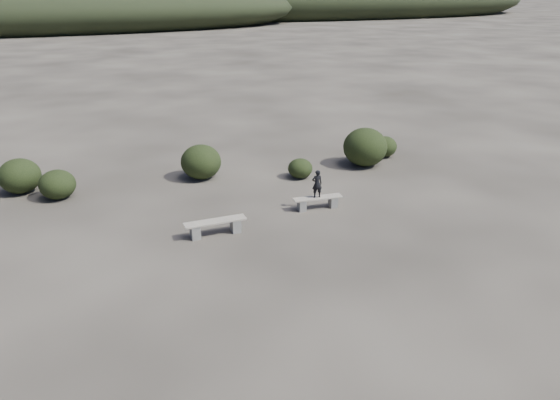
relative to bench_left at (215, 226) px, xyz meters
name	(u,v)px	position (x,y,z in m)	size (l,w,h in m)	color
ground	(322,294)	(1.76, -4.05, -0.28)	(1200.00, 1200.00, 0.00)	#28241F
bench_left	(215,226)	(0.00, 0.00, 0.00)	(1.87, 0.53, 0.46)	slate
bench_right	(318,202)	(3.61, 0.96, -0.03)	(1.65, 0.37, 0.41)	slate
seated_person	(317,184)	(3.57, 0.96, 0.60)	(0.34, 0.22, 0.94)	black
shrub_a	(57,184)	(-4.59, 4.56, 0.22)	(1.23, 1.23, 1.01)	black
shrub_b	(201,162)	(0.49, 5.12, 0.37)	(1.53, 1.53, 1.31)	black
shrub_c	(300,168)	(4.09, 4.03, 0.10)	(0.94, 0.94, 0.75)	black
shrub_d	(365,147)	(7.10, 4.66, 0.50)	(1.78, 1.78, 1.55)	black
shrub_e	(384,147)	(8.44, 5.52, 0.16)	(1.06, 1.06, 0.89)	black
shrub_f	(20,176)	(-5.87, 5.57, 0.33)	(1.45, 1.45, 1.23)	black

